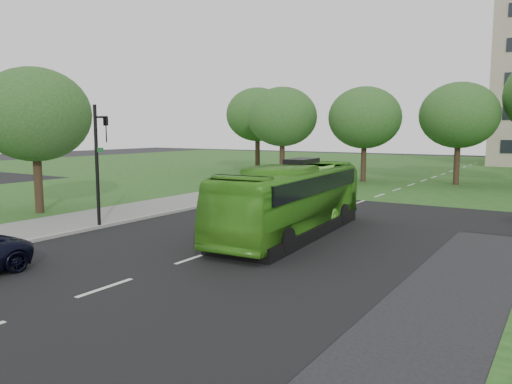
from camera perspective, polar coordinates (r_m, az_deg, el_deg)
ground at (r=19.43m, az=-3.28°, el=-6.29°), size 160.00×160.00×0.00m
street_surfaces at (r=40.02m, az=15.58°, el=0.43°), size 120.00×120.00×0.15m
tree_park_a at (r=45.53m, az=3.03°, el=8.57°), size 6.28×6.28×8.35m
tree_park_b at (r=44.38m, az=12.32°, el=8.29°), size 6.26×6.26×8.20m
tree_park_c at (r=44.07m, az=22.20°, el=8.11°), size 6.29×6.29×8.36m
tree_park_f at (r=54.12m, az=0.17°, el=8.83°), size 6.75×6.75×9.00m
tree_side_near at (r=29.32m, az=-23.98°, el=8.07°), size 5.88×5.88×7.81m
bus at (r=21.41m, az=4.08°, el=-0.93°), size 3.37×11.02×3.02m
traffic_light at (r=23.66m, az=-17.48°, el=3.90°), size 0.92×0.28×5.63m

